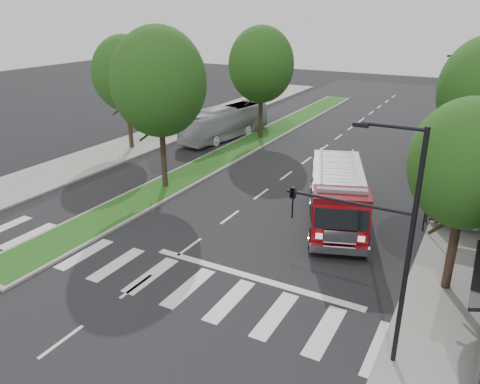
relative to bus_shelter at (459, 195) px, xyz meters
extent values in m
plane|color=black|center=(-11.20, -8.15, -2.04)|extent=(140.00, 140.00, 0.00)
cube|color=gray|center=(-25.70, 1.85, -1.96)|extent=(5.00, 80.00, 0.15)
cube|color=gray|center=(-17.20, 9.85, -1.97)|extent=(3.00, 50.00, 0.14)
cube|color=#164C15|center=(-17.20, 9.85, -1.89)|extent=(2.60, 49.50, 0.02)
cylinder|color=black|center=(-1.40, -0.75, -0.79)|extent=(0.08, 0.08, 2.50)
cylinder|color=black|center=(-1.40, 0.45, -0.79)|extent=(0.08, 0.08, 2.50)
cube|color=black|center=(0.00, -0.15, 0.51)|extent=(3.20, 1.60, 0.12)
cube|color=#8C99A5|center=(0.00, 0.55, -0.74)|extent=(2.80, 0.04, 1.80)
cube|color=black|center=(0.00, -0.15, -1.49)|extent=(2.40, 0.40, 0.08)
cylinder|color=black|center=(0.30, -6.15, -0.17)|extent=(0.36, 0.36, 3.74)
ellipsoid|color=black|center=(0.30, -6.15, 3.49)|extent=(4.40, 4.40, 5.06)
cylinder|color=black|center=(0.30, 5.85, 0.16)|extent=(0.36, 0.36, 4.40)
cylinder|color=black|center=(-17.20, -2.15, 0.27)|extent=(0.36, 0.36, 4.62)
ellipsoid|color=black|center=(-17.20, -2.15, 4.79)|extent=(5.80, 5.80, 6.67)
cylinder|color=black|center=(-17.20, 11.85, 0.16)|extent=(0.36, 0.36, 4.40)
ellipsoid|color=black|center=(-17.20, 11.85, 4.46)|extent=(5.60, 5.60, 6.44)
cylinder|color=black|center=(-25.20, 3.85, 0.05)|extent=(0.36, 0.36, 4.18)
ellipsoid|color=black|center=(-25.20, 3.85, 4.14)|extent=(5.20, 5.20, 5.98)
cylinder|color=black|center=(-0.70, -11.65, 1.96)|extent=(0.16, 0.16, 8.00)
cylinder|color=black|center=(-1.60, -11.65, 5.86)|extent=(1.80, 0.10, 0.10)
cube|color=black|center=(-2.50, -11.65, 5.81)|extent=(0.45, 0.20, 0.12)
cylinder|color=black|center=(-2.70, -11.65, 3.36)|extent=(4.00, 0.10, 0.10)
imported|color=black|center=(-4.50, -11.65, 2.96)|extent=(0.18, 0.22, 1.10)
cylinder|color=black|center=(-0.70, 11.85, 1.96)|extent=(0.16, 0.16, 8.00)
cylinder|color=black|center=(-1.60, 11.85, 5.86)|extent=(1.80, 0.10, 0.10)
cube|color=black|center=(-2.50, 11.85, 5.81)|extent=(0.45, 0.20, 0.12)
cube|color=#5A0409|center=(-5.84, -1.78, -1.51)|extent=(5.46, 9.24, 0.26)
cube|color=maroon|center=(-6.12, -0.99, -0.40)|extent=(4.75, 7.25, 2.11)
cube|color=maroon|center=(-4.74, -4.86, -0.40)|extent=(3.12, 2.68, 2.22)
cube|color=#B2B2B7|center=(-6.12, -0.99, 0.71)|extent=(4.75, 7.25, 0.13)
cylinder|color=#B2B2B7|center=(-7.02, -1.30, 0.92)|extent=(2.22, 6.00, 0.11)
cylinder|color=#B2B2B7|center=(-5.23, -0.67, 0.92)|extent=(2.22, 6.00, 0.11)
cube|color=silver|center=(-4.33, -6.01, -1.41)|extent=(2.71, 1.27, 0.37)
cube|color=#8C99A5|center=(-4.74, -4.86, 1.02)|extent=(2.31, 1.13, 0.19)
cylinder|color=black|center=(-5.78, -5.57, -1.46)|extent=(0.74, 1.22, 1.16)
cylinder|color=black|center=(-3.49, -4.76, -1.46)|extent=(0.74, 1.22, 1.16)
cylinder|color=black|center=(-7.27, -1.39, -1.46)|extent=(0.74, 1.22, 1.16)
cylinder|color=black|center=(-4.98, -0.58, -1.46)|extent=(0.74, 1.22, 1.16)
cylinder|color=black|center=(-8.12, 0.99, -1.46)|extent=(0.74, 1.22, 1.16)
cylinder|color=black|center=(-5.83, 1.81, -1.46)|extent=(0.74, 1.22, 1.16)
imported|color=#B9B8BD|center=(-20.13, 10.73, -0.62)|extent=(3.80, 10.41, 2.83)
camera|label=1|loc=(0.76, -24.90, 8.94)|focal=35.00mm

